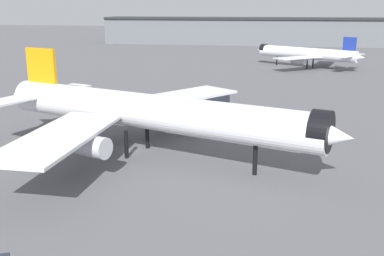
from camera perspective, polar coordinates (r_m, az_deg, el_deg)
name	(u,v)px	position (r m, az deg, el deg)	size (l,w,h in m)	color
ground	(134,150)	(74.59, -7.33, -2.84)	(900.00, 900.00, 0.00)	#56565B
airliner_near_gate	(148,112)	(70.21, -5.62, 2.01)	(60.08, 53.71, 15.92)	white
airliner_far_taxiway	(307,54)	(179.10, 14.36, 9.14)	(41.35, 37.12, 12.35)	silver
terminal_building	(282,31)	(281.45, 11.39, 11.95)	(216.14, 28.58, 25.51)	slate
service_truck_front	(218,100)	(105.92, 3.36, 3.55)	(5.86, 4.94, 3.00)	black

